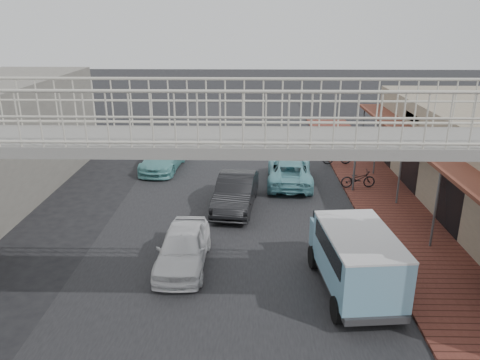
{
  "coord_description": "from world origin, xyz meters",
  "views": [
    {
      "loc": [
        0.57,
        -13.8,
        7.67
      ],
      "look_at": [
        0.21,
        2.98,
        1.8
      ],
      "focal_mm": 35.0,
      "sensor_mm": 36.0,
      "label": 1
    }
  ],
  "objects_px": {
    "dark_sedan": "(236,192)",
    "angkot_van": "(356,254)",
    "arrow_sign": "(373,144)",
    "angkot_curb": "(290,171)",
    "white_hatchback": "(183,247)",
    "angkot_far": "(163,157)",
    "motorcycle_near": "(358,179)",
    "motorcycle_far": "(337,156)"
  },
  "relations": [
    {
      "from": "motorcycle_far",
      "to": "dark_sedan",
      "type": "bearing_deg",
      "value": 132.21
    },
    {
      "from": "angkot_van",
      "to": "motorcycle_near",
      "type": "bearing_deg",
      "value": 71.67
    },
    {
      "from": "white_hatchback",
      "to": "arrow_sign",
      "type": "distance_m",
      "value": 10.16
    },
    {
      "from": "dark_sedan",
      "to": "arrow_sign",
      "type": "distance_m",
      "value": 6.43
    },
    {
      "from": "motorcycle_near",
      "to": "arrow_sign",
      "type": "distance_m",
      "value": 2.02
    },
    {
      "from": "angkot_curb",
      "to": "arrow_sign",
      "type": "bearing_deg",
      "value": 161.1
    },
    {
      "from": "white_hatchback",
      "to": "motorcycle_far",
      "type": "height_order",
      "value": "white_hatchback"
    },
    {
      "from": "dark_sedan",
      "to": "angkot_far",
      "type": "bearing_deg",
      "value": 133.58
    },
    {
      "from": "dark_sedan",
      "to": "motorcycle_near",
      "type": "height_order",
      "value": "dark_sedan"
    },
    {
      "from": "angkot_far",
      "to": "motorcycle_near",
      "type": "height_order",
      "value": "angkot_far"
    },
    {
      "from": "arrow_sign",
      "to": "motorcycle_far",
      "type": "bearing_deg",
      "value": 121.46
    },
    {
      "from": "dark_sedan",
      "to": "angkot_curb",
      "type": "height_order",
      "value": "dark_sedan"
    },
    {
      "from": "angkot_curb",
      "to": "arrow_sign",
      "type": "distance_m",
      "value": 4.15
    },
    {
      "from": "angkot_curb",
      "to": "arrow_sign",
      "type": "height_order",
      "value": "arrow_sign"
    },
    {
      "from": "angkot_far",
      "to": "angkot_van",
      "type": "height_order",
      "value": "angkot_van"
    },
    {
      "from": "angkot_curb",
      "to": "white_hatchback",
      "type": "bearing_deg",
      "value": 66.14
    },
    {
      "from": "white_hatchback",
      "to": "dark_sedan",
      "type": "xyz_separation_m",
      "value": [
        1.55,
        4.92,
        0.06
      ]
    },
    {
      "from": "dark_sedan",
      "to": "angkot_curb",
      "type": "distance_m",
      "value": 3.96
    },
    {
      "from": "white_hatchback",
      "to": "angkot_van",
      "type": "xyz_separation_m",
      "value": [
        5.18,
        -1.49,
        0.63
      ]
    },
    {
      "from": "arrow_sign",
      "to": "angkot_van",
      "type": "bearing_deg",
      "value": -83.67
    },
    {
      "from": "dark_sedan",
      "to": "arrow_sign",
      "type": "bearing_deg",
      "value": 22.1
    },
    {
      "from": "dark_sedan",
      "to": "angkot_van",
      "type": "xyz_separation_m",
      "value": [
        3.62,
        -6.41,
        0.57
      ]
    },
    {
      "from": "motorcycle_near",
      "to": "motorcycle_far",
      "type": "relative_size",
      "value": 1.0
    },
    {
      "from": "dark_sedan",
      "to": "angkot_van",
      "type": "height_order",
      "value": "angkot_van"
    },
    {
      "from": "dark_sedan",
      "to": "motorcycle_far",
      "type": "distance_m",
      "value": 8.0
    },
    {
      "from": "angkot_far",
      "to": "angkot_van",
      "type": "bearing_deg",
      "value": -51.78
    },
    {
      "from": "white_hatchback",
      "to": "motorcycle_near",
      "type": "xyz_separation_m",
      "value": [
        7.2,
        7.27,
        -0.13
      ]
    },
    {
      "from": "angkot_van",
      "to": "arrow_sign",
      "type": "height_order",
      "value": "arrow_sign"
    },
    {
      "from": "angkot_curb",
      "to": "angkot_far",
      "type": "bearing_deg",
      "value": -15.79
    },
    {
      "from": "angkot_curb",
      "to": "arrow_sign",
      "type": "xyz_separation_m",
      "value": [
        3.48,
        -1.4,
        1.77
      ]
    },
    {
      "from": "angkot_van",
      "to": "white_hatchback",
      "type": "bearing_deg",
      "value": 158.64
    },
    {
      "from": "white_hatchback",
      "to": "arrow_sign",
      "type": "xyz_separation_m",
      "value": [
        7.53,
        6.59,
        1.74
      ]
    },
    {
      "from": "angkot_far",
      "to": "motorcycle_far",
      "type": "bearing_deg",
      "value": 9.45
    },
    {
      "from": "angkot_van",
      "to": "motorcycle_far",
      "type": "relative_size",
      "value": 2.64
    },
    {
      "from": "angkot_curb",
      "to": "dark_sedan",
      "type": "bearing_deg",
      "value": 53.9
    },
    {
      "from": "angkot_far",
      "to": "arrow_sign",
      "type": "xyz_separation_m",
      "value": [
        9.98,
        -3.62,
        1.76
      ]
    },
    {
      "from": "white_hatchback",
      "to": "angkot_van",
      "type": "bearing_deg",
      "value": -15.13
    },
    {
      "from": "motorcycle_near",
      "to": "arrow_sign",
      "type": "relative_size",
      "value": 0.57
    },
    {
      "from": "dark_sedan",
      "to": "motorcycle_near",
      "type": "distance_m",
      "value": 6.11
    },
    {
      "from": "arrow_sign",
      "to": "angkot_far",
      "type": "bearing_deg",
      "value": -177.37
    },
    {
      "from": "angkot_curb",
      "to": "motorcycle_near",
      "type": "distance_m",
      "value": 3.22
    },
    {
      "from": "white_hatchback",
      "to": "dark_sedan",
      "type": "bearing_deg",
      "value": 73.36
    }
  ]
}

